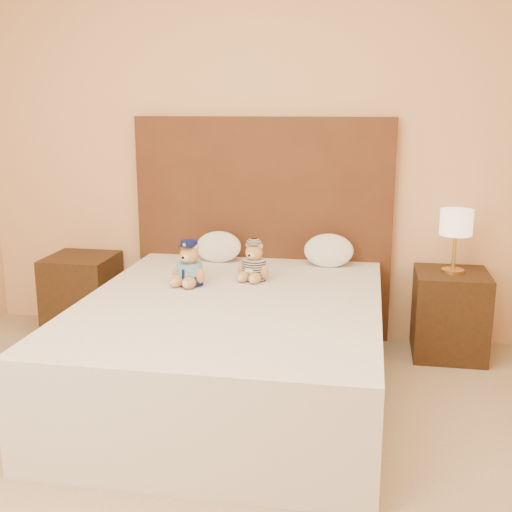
{
  "coord_description": "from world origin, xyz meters",
  "views": [
    {
      "loc": [
        0.71,
        -2.05,
        1.58
      ],
      "look_at": [
        0.09,
        1.45,
        0.74
      ],
      "focal_mm": 45.0,
      "sensor_mm": 36.0,
      "label": 1
    }
  ],
  "objects": [
    {
      "name": "teddy_prisoner",
      "position": [
        0.05,
        1.6,
        0.67
      ],
      "size": [
        0.26,
        0.25,
        0.24
      ],
      "primitive_type": null,
      "rotation": [
        0.0,
        0.0,
        -0.28
      ],
      "color": "#AF7744",
      "rests_on": "bed"
    },
    {
      "name": "lamp",
      "position": [
        1.25,
        2.0,
        0.85
      ],
      "size": [
        0.2,
        0.2,
        0.4
      ],
      "color": "gold",
      "rests_on": "nightstand_right"
    },
    {
      "name": "nightstand_right",
      "position": [
        1.25,
        2.0,
        0.28
      ],
      "size": [
        0.45,
        0.45,
        0.55
      ],
      "primitive_type": "cube",
      "color": "#372211",
      "rests_on": "ground"
    },
    {
      "name": "headboard",
      "position": [
        0.0,
        2.21,
        0.75
      ],
      "size": [
        1.75,
        0.08,
        1.5
      ],
      "primitive_type": "cube",
      "color": "#4E2C17",
      "rests_on": "ground"
    },
    {
      "name": "nightstand_left",
      "position": [
        -1.25,
        2.0,
        0.28
      ],
      "size": [
        0.45,
        0.45,
        0.55
      ],
      "primitive_type": "cube",
      "color": "#372211",
      "rests_on": "ground"
    },
    {
      "name": "pillow_right",
      "position": [
        0.47,
        2.03,
        0.66
      ],
      "size": [
        0.32,
        0.21,
        0.23
      ],
      "primitive_type": "ellipsoid",
      "color": "white",
      "rests_on": "bed"
    },
    {
      "name": "teddy_police",
      "position": [
        -0.3,
        1.44,
        0.68
      ],
      "size": [
        0.28,
        0.27,
        0.26
      ],
      "primitive_type": null,
      "rotation": [
        0.0,
        0.0,
        -0.29
      ],
      "color": "#AF7744",
      "rests_on": "bed"
    },
    {
      "name": "bed",
      "position": [
        0.0,
        1.2,
        0.28
      ],
      "size": [
        1.6,
        2.0,
        0.55
      ],
      "color": "white",
      "rests_on": "ground"
    },
    {
      "name": "room_walls",
      "position": [
        0.0,
        0.46,
        1.81
      ],
      "size": [
        4.04,
        4.52,
        2.72
      ],
      "color": "#EAB47F",
      "rests_on": "ground"
    },
    {
      "name": "pillow_left",
      "position": [
        -0.27,
        2.03,
        0.66
      ],
      "size": [
        0.31,
        0.2,
        0.22
      ],
      "primitive_type": "ellipsoid",
      "color": "white",
      "rests_on": "bed"
    }
  ]
}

